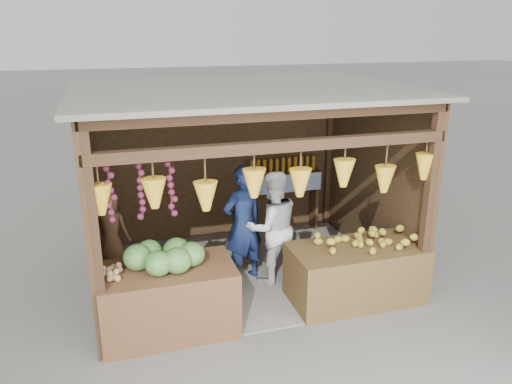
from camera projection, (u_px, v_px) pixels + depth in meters
ground at (244, 273)px, 7.24m from camera, size 80.00×80.00×0.00m
stall_structure at (242, 163)px, 6.67m from camera, size 4.30×3.30×2.66m
back_shelf at (283, 184)px, 8.42m from camera, size 1.25×0.32×1.32m
counter_left at (169, 300)px, 5.75m from camera, size 1.52×0.85×0.80m
counter_right at (356, 273)px, 6.45m from camera, size 1.71×0.85×0.74m
stool at (115, 274)px, 6.87m from camera, size 0.34×0.34×0.32m
man_standing at (243, 224)px, 6.80m from camera, size 0.71×0.59×1.68m
woman_standing at (272, 227)px, 6.80m from camera, size 0.81×0.65×1.59m
vendor_seated at (111, 229)px, 6.66m from camera, size 0.60×0.54×1.02m
melon_pile at (164, 254)px, 5.60m from camera, size 1.00×0.50×0.32m
tanfruit_pile at (109, 271)px, 5.43m from camera, size 0.34×0.40×0.13m
mango_pile at (367, 240)px, 6.28m from camera, size 1.40×0.64×0.22m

